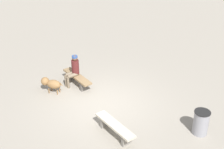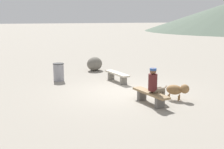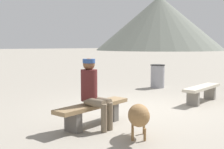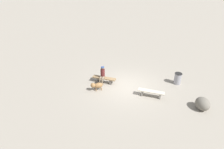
% 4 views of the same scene
% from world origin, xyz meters
% --- Properties ---
extents(ground, '(210.00, 210.00, 0.06)m').
position_xyz_m(ground, '(0.00, 0.00, -0.03)').
color(ground, gray).
extents(bench_left, '(1.77, 0.76, 0.44)m').
position_xyz_m(bench_left, '(-1.87, 0.29, 0.33)').
color(bench_left, gray).
rests_on(bench_left, ground).
extents(bench_right, '(1.79, 0.77, 0.44)m').
position_xyz_m(bench_right, '(1.78, 0.43, 0.31)').
color(bench_right, '#605B56').
rests_on(bench_right, ground).
extents(seated_person, '(0.43, 0.65, 1.32)m').
position_xyz_m(seated_person, '(1.86, 0.54, 0.75)').
color(seated_person, '#511E1E').
rests_on(seated_person, ground).
extents(dog, '(0.75, 0.80, 0.63)m').
position_xyz_m(dog, '(1.63, 1.57, 0.41)').
color(dog, olive).
rests_on(dog, ground).
extents(trash_bin, '(0.53, 0.53, 0.85)m').
position_xyz_m(trash_bin, '(-2.85, -2.35, 0.43)').
color(trash_bin, gray).
rests_on(trash_bin, ground).
extents(distant_peak_0, '(36.30, 36.30, 15.39)m').
position_xyz_m(distant_peak_0, '(-56.20, -53.54, 7.69)').
color(distant_peak_0, slate).
rests_on(distant_peak_0, ground).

